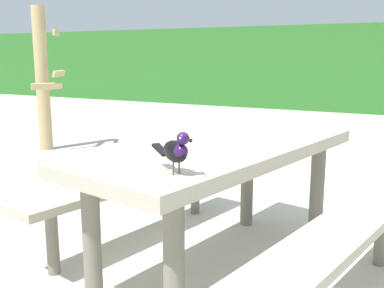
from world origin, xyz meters
The scene contains 4 objects.
ground_plane centered at (0.00, 0.00, 0.00)m, with size 60.00×60.00×0.00m, color beige.
picnic_table_foreground centered at (-0.39, -0.08, 0.56)m, with size 1.99×2.02×0.74m.
bird_grackle centered at (-0.29, -0.76, 0.84)m, with size 0.26×0.17×0.18m.
stalk_post_left_side centered at (-3.79, 1.98, 0.92)m, with size 0.41×0.56×1.83m.
Camera 1 is at (0.58, -2.32, 1.22)m, focal length 42.13 mm.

